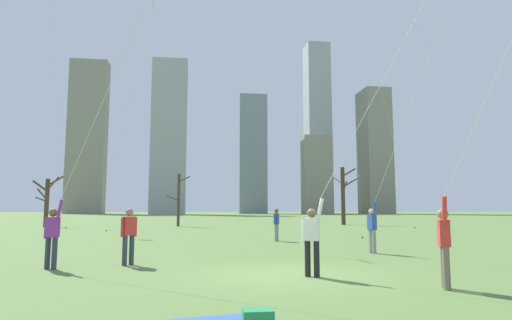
% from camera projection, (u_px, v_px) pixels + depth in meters
% --- Properties ---
extents(ground_plane, '(400.00, 400.00, 0.00)m').
position_uv_depth(ground_plane, '(287.00, 275.00, 10.50)').
color(ground_plane, '#5B7A3D').
extents(kite_flyer_foreground_right_teal, '(2.92, 8.28, 15.25)m').
position_uv_depth(kite_flyer_foreground_right_teal, '(398.00, 157.00, 14.66)').
color(kite_flyer_foreground_right_teal, gray).
rests_on(kite_flyer_foreground_right_teal, ground).
extents(kite_flyer_foreground_left_purple, '(6.73, 5.20, 15.13)m').
position_uv_depth(kite_flyer_foreground_left_purple, '(391.00, 84.00, 9.79)').
color(kite_flyer_foreground_left_purple, black).
rests_on(kite_flyer_foreground_left_purple, ground).
extents(kite_flyer_midfield_right_orange, '(6.27, 0.71, 16.39)m').
position_uv_depth(kite_flyer_midfield_right_orange, '(112.00, 92.00, 12.11)').
color(kite_flyer_midfield_right_orange, '#33384C').
rests_on(kite_flyer_midfield_right_orange, ground).
extents(kite_flyer_midfield_left_red, '(2.80, 14.98, 14.03)m').
position_uv_depth(kite_flyer_midfield_left_red, '(499.00, 120.00, 6.62)').
color(kite_flyer_midfield_left_red, '#726656').
rests_on(kite_flyer_midfield_left_red, ground).
extents(bystander_far_off_by_trees, '(0.33, 0.47, 1.62)m').
position_uv_depth(bystander_far_off_by_trees, '(277.00, 223.00, 21.43)').
color(bystander_far_off_by_trees, gray).
rests_on(bystander_far_off_by_trees, ground).
extents(bystander_strolling_midfield, '(0.41, 0.37, 1.62)m').
position_uv_depth(bystander_strolling_midfield, '(129.00, 233.00, 12.36)').
color(bystander_strolling_midfield, '#33384C').
rests_on(bystander_strolling_midfield, ground).
extents(distant_kite_drifting_right_yellow, '(3.31, 2.43, 21.75)m').
position_uv_depth(distant_kite_drifting_right_yellow, '(51.00, 16.00, 39.43)').
color(distant_kite_drifting_right_yellow, yellow).
rests_on(distant_kite_drifting_right_yellow, ground).
extents(distant_kite_low_near_trees_green, '(3.72, 7.52, 15.87)m').
position_uv_depth(distant_kite_low_near_trees_green, '(146.00, 8.00, 26.47)').
color(distant_kite_low_near_trees_green, green).
rests_on(distant_kite_low_near_trees_green, ground).
extents(bare_tree_rightmost, '(2.12, 3.14, 5.82)m').
position_uv_depth(bare_tree_rightmost, '(343.00, 194.00, 43.40)').
color(bare_tree_rightmost, '#423326').
rests_on(bare_tree_rightmost, ground).
extents(bare_tree_center, '(2.68, 1.85, 4.60)m').
position_uv_depth(bare_tree_center, '(47.00, 199.00, 38.07)').
color(bare_tree_center, '#4C3828').
rests_on(bare_tree_center, ground).
extents(bare_tree_far_right_edge, '(2.14, 2.10, 4.82)m').
position_uv_depth(bare_tree_far_right_edge, '(179.00, 198.00, 39.35)').
color(bare_tree_far_right_edge, '#4C3828').
rests_on(bare_tree_far_right_edge, ground).
extents(skyline_squat_block, '(9.87, 5.70, 44.47)m').
position_uv_depth(skyline_squat_block, '(169.00, 136.00, 122.10)').
color(skyline_squat_block, '#9EA3AD').
rests_on(skyline_squat_block, ground).
extents(skyline_slender_spire, '(8.08, 10.59, 39.62)m').
position_uv_depth(skyline_slender_spire, '(375.00, 151.00, 136.59)').
color(skyline_slender_spire, gray).
rests_on(skyline_slender_spire, ground).
extents(skyline_short_annex, '(11.46, 5.85, 48.95)m').
position_uv_depth(skyline_short_annex, '(87.00, 136.00, 135.69)').
color(skyline_short_annex, gray).
rests_on(skyline_short_annex, ground).
extents(skyline_wide_slab, '(8.60, 5.94, 23.37)m').
position_uv_depth(skyline_wide_slab, '(317.00, 175.00, 128.08)').
color(skyline_wide_slab, gray).
rests_on(skyline_wide_slab, ground).
extents(skyline_mid_tower_left, '(8.97, 5.91, 38.79)m').
position_uv_depth(skyline_mid_tower_left, '(253.00, 154.00, 139.45)').
color(skyline_mid_tower_left, gray).
rests_on(skyline_mid_tower_left, ground).
extents(skyline_mid_tower_right, '(7.88, 8.46, 58.72)m').
position_uv_depth(skyline_mid_tower_right, '(318.00, 128.00, 147.49)').
color(skyline_mid_tower_right, '#9EA3AD').
rests_on(skyline_mid_tower_right, ground).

